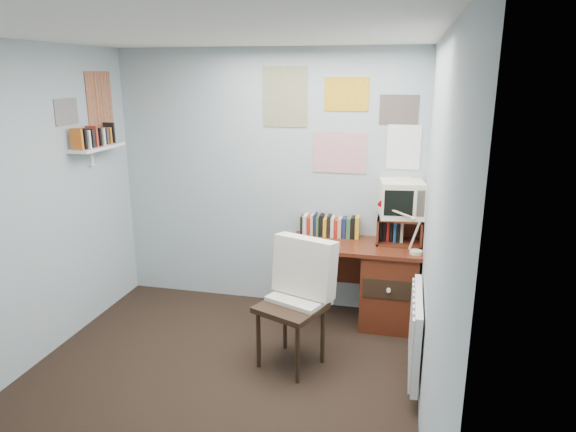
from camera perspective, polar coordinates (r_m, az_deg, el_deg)
name	(u,v)px	position (r m, az deg, el deg)	size (l,w,h in m)	color
ground	(205,398)	(3.97, -9.23, -19.36)	(3.50, 3.50, 0.00)	black
back_wall	(267,181)	(5.02, -2.31, 3.94)	(3.00, 0.02, 2.50)	#A0B0B7
left_wall	(2,219)	(4.23, -29.18, -0.28)	(0.02, 3.50, 2.50)	#A0B0B7
right_wall	(433,250)	(3.16, 15.82, -3.71)	(0.02, 3.50, 2.50)	#A0B0B7
ceiling	(186,31)	(3.27, -11.23, 19.48)	(3.00, 3.50, 0.02)	white
desk	(383,282)	(4.84, 10.53, -7.26)	(1.20, 0.55, 0.76)	#5E2615
desk_chair	(291,308)	(4.07, 0.32, -10.16)	(0.51, 0.49, 0.99)	black
desk_lamp	(417,232)	(4.51, 14.18, -1.71)	(0.28, 0.24, 0.40)	red
tv_riser	(400,230)	(4.78, 12.30, -1.53)	(0.40, 0.30, 0.25)	#5E2615
crt_tv	(402,197)	(4.72, 12.51, 2.06)	(0.38, 0.35, 0.36)	#F1EAC9
book_row	(332,225)	(4.90, 4.93, -1.00)	(0.60, 0.14, 0.22)	#5E2615
radiator	(416,332)	(3.99, 14.05, -12.42)	(0.09, 0.80, 0.60)	white
wall_shelf	(97,147)	(4.95, -20.41, 7.16)	(0.20, 0.62, 0.24)	white
posters_back	(340,120)	(4.79, 5.83, 10.57)	(1.20, 0.01, 0.90)	white
posters_left	(84,104)	(4.97, -21.76, 11.48)	(0.01, 0.70, 0.60)	white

